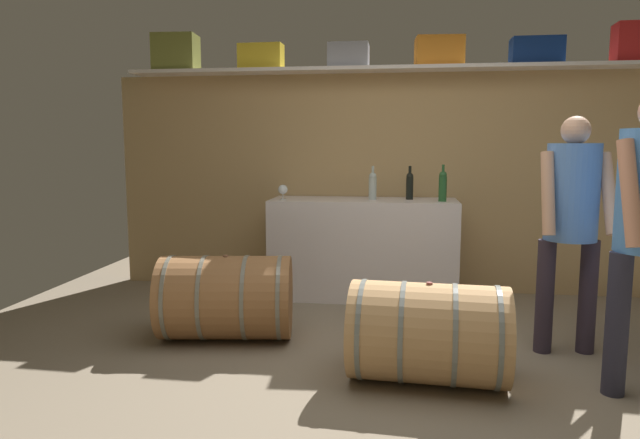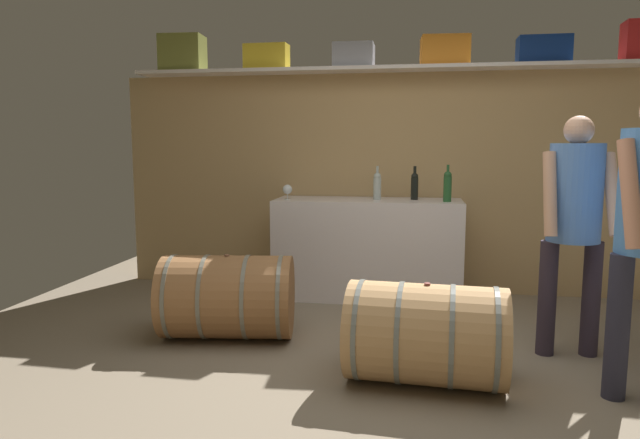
{
  "view_description": "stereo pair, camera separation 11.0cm",
  "coord_description": "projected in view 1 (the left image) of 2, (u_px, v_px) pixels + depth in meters",
  "views": [
    {
      "loc": [
        0.03,
        -3.23,
        1.39
      ],
      "look_at": [
        -0.47,
        0.48,
        0.9
      ],
      "focal_mm": 31.9,
      "sensor_mm": 36.0,
      "label": 1
    },
    {
      "loc": [
        0.14,
        -3.21,
        1.39
      ],
      "look_at": [
        -0.47,
        0.48,
        0.9
      ],
      "focal_mm": 31.9,
      "sensor_mm": 36.0,
      "label": 2
    }
  ],
  "objects": [
    {
      "name": "toolcase_navy",
      "position": [
        536.0,
        51.0,
        4.98
      ],
      "size": [
        0.44,
        0.23,
        0.24
      ],
      "primitive_type": "cube",
      "rotation": [
        0.0,
        0.0,
        -0.01
      ],
      "color": "navy",
      "rests_on": "high_shelf_board"
    },
    {
      "name": "work_cabinet",
      "position": [
        363.0,
        248.0,
        5.21
      ],
      "size": [
        1.68,
        0.59,
        0.9
      ],
      "primitive_type": "cube",
      "color": "silver",
      "rests_on": "ground"
    },
    {
      "name": "back_wall_panel",
      "position": [
        393.0,
        183.0,
        5.44
      ],
      "size": [
        5.38,
        0.1,
        2.06
      ],
      "primitive_type": "cube",
      "color": "tan",
      "rests_on": "ground"
    },
    {
      "name": "wine_barrel_far",
      "position": [
        428.0,
        333.0,
        3.33
      ],
      "size": [
        0.95,
        0.65,
        0.6
      ],
      "rotation": [
        0.0,
        0.0,
        -0.07
      ],
      "color": "tan",
      "rests_on": "ground"
    },
    {
      "name": "wine_bottle_clear",
      "position": [
        373.0,
        185.0,
        5.12
      ],
      "size": [
        0.07,
        0.07,
        0.3
      ],
      "color": "#B4C1BA",
      "rests_on": "work_cabinet"
    },
    {
      "name": "toolcase_olive",
      "position": [
        176.0,
        53.0,
        5.41
      ],
      "size": [
        0.42,
        0.31,
        0.34
      ],
      "primitive_type": "cube",
      "rotation": [
        0.0,
        0.0,
        0.06
      ],
      "color": "olive",
      "rests_on": "high_shelf_board"
    },
    {
      "name": "wine_barrel_near",
      "position": [
        226.0,
        297.0,
        4.09
      ],
      "size": [
        1.0,
        0.71,
        0.61
      ],
      "rotation": [
        0.0,
        0.0,
        0.13
      ],
      "color": "#99663C",
      "rests_on": "ground"
    },
    {
      "name": "toolcase_orange",
      "position": [
        439.0,
        52.0,
        5.09
      ],
      "size": [
        0.43,
        0.31,
        0.26
      ],
      "primitive_type": "cube",
      "rotation": [
        0.0,
        0.0,
        0.07
      ],
      "color": "orange",
      "rests_on": "high_shelf_board"
    },
    {
      "name": "winemaker_pouring",
      "position": [
        572.0,
        210.0,
        3.72
      ],
      "size": [
        0.48,
        0.38,
        1.58
      ],
      "rotation": [
        0.0,
        0.0,
        -3.04
      ],
      "color": "#312834",
      "rests_on": "ground"
    },
    {
      "name": "wine_bottle_dark",
      "position": [
        410.0,
        185.0,
        5.13
      ],
      "size": [
        0.07,
        0.07,
        0.3
      ],
      "color": "black",
      "rests_on": "work_cabinet"
    },
    {
      "name": "toolcase_yellow",
      "position": [
        261.0,
        57.0,
        5.31
      ],
      "size": [
        0.41,
        0.2,
        0.24
      ],
      "primitive_type": "cube",
      "rotation": [
        0.0,
        0.0,
        -0.03
      ],
      "color": "yellow",
      "rests_on": "high_shelf_board"
    },
    {
      "name": "toolcase_grey",
      "position": [
        349.0,
        56.0,
        5.2
      ],
      "size": [
        0.37,
        0.29,
        0.22
      ],
      "primitive_type": "cube",
      "rotation": [
        0.0,
        0.0,
        -0.01
      ],
      "color": "gray",
      "rests_on": "high_shelf_board"
    },
    {
      "name": "high_shelf_board",
      "position": [
        395.0,
        69.0,
        5.16
      ],
      "size": [
        4.95,
        0.4,
        0.03
      ],
      "primitive_type": "cube",
      "color": "silver",
      "rests_on": "back_wall_panel"
    },
    {
      "name": "wine_glass",
      "position": [
        283.0,
        190.0,
        5.13
      ],
      "size": [
        0.09,
        0.09,
        0.13
      ],
      "color": "white",
      "rests_on": "work_cabinet"
    },
    {
      "name": "toolcase_red",
      "position": [
        636.0,
        43.0,
        4.86
      ],
      "size": [
        0.37,
        0.26,
        0.34
      ],
      "primitive_type": "cube",
      "rotation": [
        0.0,
        0.0,
        -0.05
      ],
      "color": "red",
      "rests_on": "high_shelf_board"
    },
    {
      "name": "ground_plane",
      "position": [
        389.0,
        350.0,
        3.92
      ],
      "size": [
        6.58,
        7.72,
        0.02
      ],
      "primitive_type": "cube",
      "color": "gray"
    },
    {
      "name": "wine_bottle_green",
      "position": [
        443.0,
        185.0,
        4.94
      ],
      "size": [
        0.07,
        0.07,
        0.32
      ],
      "color": "#27592C",
      "rests_on": "work_cabinet"
    }
  ]
}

